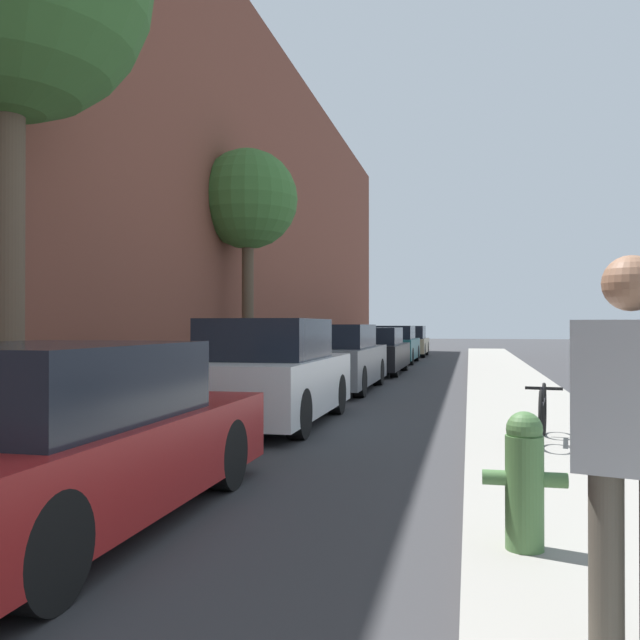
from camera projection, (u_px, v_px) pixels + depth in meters
name	position (u px, v px, depth m)	size (l,w,h in m)	color
ground_plane	(375.00, 395.00, 14.25)	(120.00, 120.00, 0.00)	#333335
sidewalk_left	(243.00, 390.00, 14.87)	(2.00, 52.00, 0.12)	gray
sidewalk_right	(518.00, 395.00, 13.62)	(2.00, 52.00, 0.12)	gray
building_facade_left	(186.00, 160.00, 15.20)	(0.70, 52.00, 10.34)	brown
parked_car_red	(53.00, 441.00, 4.91)	(1.83, 4.28, 1.34)	black
parked_car_white	(270.00, 375.00, 10.12)	(1.73, 4.09, 1.57)	black
parked_car_grey	(337.00, 359.00, 15.34)	(1.69, 4.64, 1.49)	black
parked_car_black	(372.00, 351.00, 20.65)	(1.91, 4.69, 1.40)	black
parked_car_teal	(394.00, 345.00, 26.45)	(1.69, 4.48, 1.45)	black
parked_car_champagne	(407.00, 342.00, 31.97)	(1.81, 4.01, 1.44)	black
street_tree_far	(248.00, 201.00, 16.49)	(2.42, 2.42, 5.63)	brown
fire_hydrant	(524.00, 478.00, 4.10)	(0.50, 0.23, 0.83)	#47703D
pedestrian	(632.00, 439.00, 2.60)	(0.46, 0.33, 1.62)	#4C473D
bicycle	(543.00, 412.00, 7.93)	(0.44, 1.57, 0.64)	black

